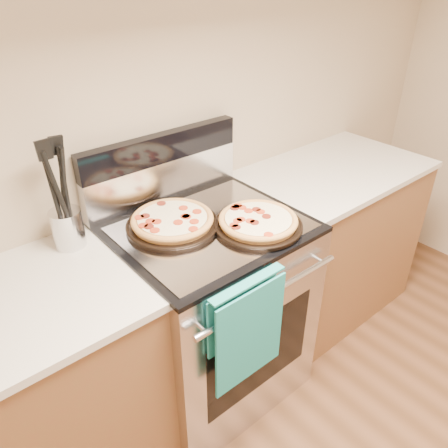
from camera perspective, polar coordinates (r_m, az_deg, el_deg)
wall_back at (r=1.88m, az=-9.33°, el=15.56°), size 4.00×0.00×4.00m
range_body at (r=2.06m, az=-1.93°, el=-11.32°), size 0.76×0.68×0.90m
oven_window at (r=1.89m, az=4.66°, el=-16.57°), size 0.56×0.01×0.40m
cooktop at (r=1.78m, az=-2.19°, el=-0.38°), size 0.76×0.68×0.02m
backsplash_lower at (r=1.96m, az=-7.87°, el=5.76°), size 0.76×0.06×0.18m
backsplash_upper at (r=1.90m, az=-8.19°, el=9.84°), size 0.76×0.06×0.12m
oven_handle at (r=1.62m, az=6.18°, el=-9.04°), size 0.70×0.03×0.03m
dish_towel at (r=1.63m, az=2.92°, el=-13.53°), size 0.32×0.05×0.42m
foil_sheet at (r=1.76m, az=-1.59°, el=-0.42°), size 0.70×0.55×0.01m
cabinet_left at (r=1.87m, az=-25.97°, el=-21.78°), size 1.00×0.62×0.88m
cabinet_right at (r=2.60m, az=13.06°, el=-2.38°), size 1.00×0.62×0.88m
countertop_right at (r=2.38m, az=14.36°, el=6.77°), size 1.02×0.64×0.03m
pepperoni_pizza_back at (r=1.75m, az=-6.74°, el=0.34°), size 0.46×0.46×0.05m
pepperoni_pizza_front at (r=1.74m, az=4.48°, el=0.26°), size 0.42×0.42×0.05m
utensil_crock at (r=1.74m, az=-19.73°, el=-0.53°), size 0.12×0.12×0.15m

